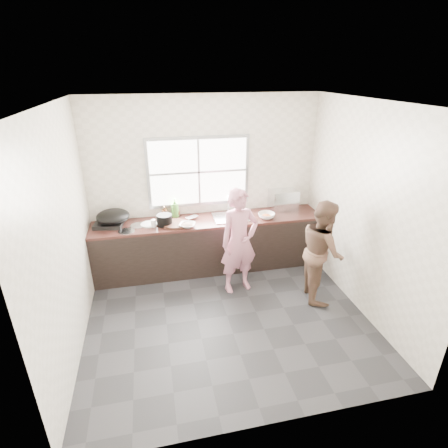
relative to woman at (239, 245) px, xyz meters
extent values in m
cube|color=#29292C|center=(-0.31, -0.60, -0.73)|extent=(3.60, 3.20, 0.01)
cube|color=silver|center=(-0.31, -0.60, 1.98)|extent=(3.60, 3.20, 0.01)
cube|color=beige|center=(-0.31, 1.00, 0.62)|extent=(3.60, 0.01, 2.70)
cube|color=beige|center=(-2.11, -0.60, 0.62)|extent=(0.01, 3.20, 2.70)
cube|color=beige|center=(1.50, -0.60, 0.62)|extent=(0.01, 3.20, 2.70)
cube|color=silver|center=(-0.31, -2.21, 0.62)|extent=(3.60, 0.01, 2.70)
cube|color=black|center=(-0.31, 0.69, -0.32)|extent=(3.60, 0.62, 0.82)
cube|color=#3A1D17|center=(-0.31, 0.69, 0.11)|extent=(3.60, 0.64, 0.04)
cube|color=silver|center=(0.04, 0.69, 0.14)|extent=(0.55, 0.45, 0.02)
cylinder|color=silver|center=(0.04, 0.89, 0.28)|extent=(0.02, 0.02, 0.30)
cube|color=#9EA0A5|center=(-0.41, 0.99, 0.82)|extent=(1.60, 0.05, 1.10)
cube|color=white|center=(-0.41, 0.96, 0.82)|extent=(1.50, 0.01, 1.00)
imported|color=pink|center=(0.00, 0.00, 0.00)|extent=(0.59, 0.45, 1.46)
imported|color=brown|center=(1.08, -0.41, 0.00)|extent=(0.67, 0.80, 1.45)
cylinder|color=#341D14|center=(-0.85, 0.58, 0.15)|extent=(0.43, 0.43, 0.04)
cube|color=silver|center=(-0.57, 0.74, 0.18)|extent=(0.22, 0.18, 0.01)
imported|color=white|center=(-0.67, 0.48, 0.16)|extent=(0.31, 0.31, 0.06)
imported|color=silver|center=(0.58, 0.55, 0.17)|extent=(0.24, 0.24, 0.07)
imported|color=silver|center=(0.22, 0.68, 0.16)|extent=(0.20, 0.20, 0.06)
cylinder|color=black|center=(-1.00, 0.62, 0.22)|extent=(0.31, 0.31, 0.17)
cylinder|color=white|center=(-1.23, 0.68, 0.14)|extent=(0.32, 0.32, 0.02)
imported|color=#468F2F|center=(-0.81, 0.90, 0.29)|extent=(0.16, 0.16, 0.32)
imported|color=#4B2712|center=(-0.98, 0.92, 0.22)|extent=(0.09, 0.09, 0.17)
imported|color=#3E1C0F|center=(-0.81, 0.92, 0.22)|extent=(0.14, 0.14, 0.17)
cylinder|color=white|center=(-1.17, 0.60, 0.19)|extent=(0.10, 0.10, 0.11)
cube|color=black|center=(-1.81, 0.80, 0.16)|extent=(0.46, 0.46, 0.06)
ellipsoid|color=black|center=(-1.74, 0.76, 0.28)|extent=(0.59, 0.59, 0.18)
cube|color=silver|center=(0.98, 0.86, 0.30)|extent=(0.46, 0.33, 0.33)
cylinder|color=#B3B5BA|center=(-1.56, 0.50, 0.14)|extent=(0.29, 0.29, 0.01)
cylinder|color=silver|center=(-1.39, 0.67, 0.14)|extent=(0.26, 0.26, 0.01)
camera|label=1|loc=(-1.15, -4.26, 2.29)|focal=28.00mm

